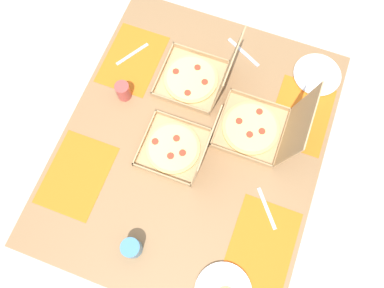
{
  "coord_description": "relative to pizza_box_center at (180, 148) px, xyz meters",
  "views": [
    {
      "loc": [
        0.53,
        0.19,
        2.4
      ],
      "look_at": [
        0.0,
        0.0,
        0.75
      ],
      "focal_mm": 35.51,
      "sensor_mm": 36.0,
      "label": 1
    }
  ],
  "objects": [
    {
      "name": "fork_by_near_right",
      "position": [
        0.11,
        0.44,
        -0.05
      ],
      "size": [
        0.16,
        0.13,
        0.0
      ],
      "primitive_type": "cube",
      "rotation": [
        0.0,
        0.0,
        3.82
      ],
      "color": "#B7B7BC",
      "rests_on": "dining_table"
    },
    {
      "name": "fork_by_far_right",
      "position": [
        -0.39,
        -0.4,
        -0.05
      ],
      "size": [
        0.17,
        0.11,
        0.0
      ],
      "primitive_type": "cube",
      "rotation": [
        0.0,
        0.0,
        2.59
      ],
      "color": "#B7B7BC",
      "rests_on": "dining_table"
    },
    {
      "name": "dining_table",
      "position": [
        -0.05,
        0.04,
        -0.15
      ],
      "size": [
        1.4,
        1.16,
        0.75
      ],
      "color": "#3F3328",
      "rests_on": "ground_plane"
    },
    {
      "name": "placemat_far_left",
      "position": [
        -0.37,
        0.47,
        -0.05
      ],
      "size": [
        0.36,
        0.26,
        0.0
      ],
      "primitive_type": "cube",
      "color": "orange",
      "rests_on": "dining_table"
    },
    {
      "name": "placemat_near_right",
      "position": [
        0.26,
        -0.39,
        -0.05
      ],
      "size": [
        0.36,
        0.26,
        0.0
      ],
      "primitive_type": "cube",
      "color": "orange",
      "rests_on": "dining_table"
    },
    {
      "name": "pizza_box_edge_far",
      "position": [
        -0.36,
        -0.04,
        0.0
      ],
      "size": [
        0.3,
        0.34,
        0.33
      ],
      "color": "tan",
      "rests_on": "dining_table"
    },
    {
      "name": "placemat_far_right",
      "position": [
        0.26,
        0.47,
        -0.05
      ],
      "size": [
        0.36,
        0.26,
        0.0
      ],
      "primitive_type": "cube",
      "color": "orange",
      "rests_on": "dining_table"
    },
    {
      "name": "pizza_box_center",
      "position": [
        0.0,
        0.0,
        0.0
      ],
      "size": [
        0.28,
        0.31,
        0.32
      ],
      "color": "tan",
      "rests_on": "dining_table"
    },
    {
      "name": "placemat_near_left",
      "position": [
        -0.37,
        -0.39,
        -0.05
      ],
      "size": [
        0.36,
        0.26,
        0.0
      ],
      "primitive_type": "cube",
      "color": "orange",
      "rests_on": "dining_table"
    },
    {
      "name": "knife_by_near_left",
      "position": [
        -0.59,
        0.11,
        -0.05
      ],
      "size": [
        0.11,
        0.19,
        0.0
      ],
      "primitive_type": "cube",
      "rotation": [
        0.0,
        0.0,
        4.23
      ],
      "color": "#B7B7BC",
      "rests_on": "dining_table"
    },
    {
      "name": "ground_plane",
      "position": [
        -0.05,
        0.04,
        -0.8
      ],
      "size": [
        6.0,
        6.0,
        0.0
      ],
      "primitive_type": "plane",
      "color": "beige"
    },
    {
      "name": "pizza_box_corner_right",
      "position": [
        -0.22,
        0.31,
        0.0
      ],
      "size": [
        0.3,
        0.35,
        0.33
      ],
      "color": "tan",
      "rests_on": "dining_table"
    },
    {
      "name": "cup_spare",
      "position": [
        0.47,
        -0.03,
        0.0
      ],
      "size": [
        0.08,
        0.08,
        0.1
      ],
      "primitive_type": "cylinder",
      "color": "teal",
      "rests_on": "dining_table"
    },
    {
      "name": "plate_far_left",
      "position": [
        -0.59,
        0.49,
        -0.04
      ],
      "size": [
        0.23,
        0.23,
        0.02
      ],
      "color": "white",
      "rests_on": "dining_table"
    },
    {
      "name": "cup_red",
      "position": [
        -0.17,
        -0.35,
        -0.0
      ],
      "size": [
        0.07,
        0.07,
        0.09
      ],
      "primitive_type": "cylinder",
      "color": "#BF4742",
      "rests_on": "dining_table"
    }
  ]
}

